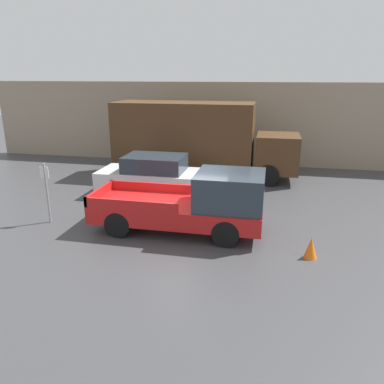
% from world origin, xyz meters
% --- Properties ---
extents(ground_plane, '(60.00, 60.00, 0.00)m').
position_xyz_m(ground_plane, '(0.00, 0.00, 0.00)').
color(ground_plane, '#3D3D3F').
extents(building_wall, '(28.00, 0.15, 4.46)m').
position_xyz_m(building_wall, '(0.00, 9.79, 2.23)').
color(building_wall, gray).
rests_on(building_wall, ground).
extents(pickup_truck, '(5.42, 2.07, 2.01)m').
position_xyz_m(pickup_truck, '(0.35, -0.04, 0.95)').
color(pickup_truck, red).
rests_on(pickup_truck, ground).
extents(car, '(4.42, 1.97, 1.69)m').
position_xyz_m(car, '(-2.12, 3.34, 0.86)').
color(car, silver).
rests_on(car, ground).
extents(delivery_truck, '(8.80, 2.33, 3.59)m').
position_xyz_m(delivery_truck, '(-0.97, 6.68, 1.91)').
color(delivery_truck, '#472D19').
rests_on(delivery_truck, ground).
extents(parking_sign, '(0.30, 0.07, 2.06)m').
position_xyz_m(parking_sign, '(-4.67, -0.31, 1.17)').
color(parking_sign, gray).
rests_on(parking_sign, ground).
extents(newspaper_box, '(0.45, 0.40, 1.00)m').
position_xyz_m(newspaper_box, '(-1.21, 9.47, 0.50)').
color(newspaper_box, gold).
rests_on(newspaper_box, ground).
extents(traffic_cone, '(0.36, 0.36, 0.59)m').
position_xyz_m(traffic_cone, '(3.84, -1.17, 0.30)').
color(traffic_cone, orange).
rests_on(traffic_cone, ground).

